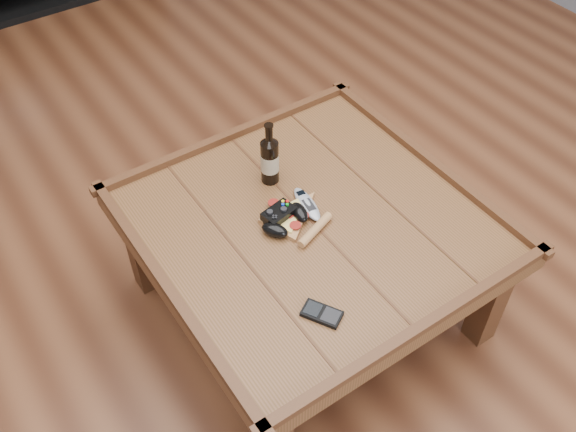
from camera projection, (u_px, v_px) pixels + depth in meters
ground at (308, 307)px, 2.29m from camera, size 6.00×6.00×0.00m
coffee_table at (311, 234)px, 2.01m from camera, size 1.03×1.03×0.48m
beer_bottle at (270, 159)px, 2.03m from camera, size 0.06×0.06×0.23m
game_controller at (284, 218)px, 1.95m from camera, size 0.17×0.13×0.05m
pizza_slice at (292, 219)px, 1.96m from camera, size 0.24×0.31×0.03m
smartphone at (322, 314)px, 1.72m from camera, size 0.10×0.12×0.01m
remote_control at (307, 204)px, 2.00m from camera, size 0.07×0.17×0.02m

